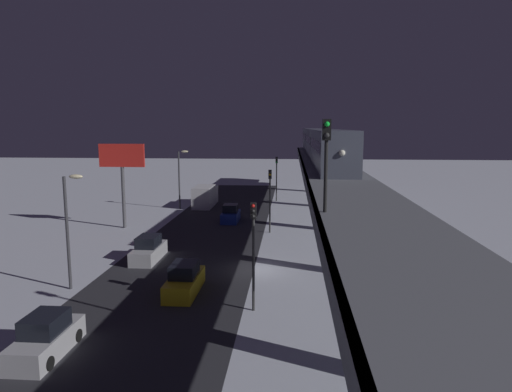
# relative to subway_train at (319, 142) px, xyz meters

# --- Properties ---
(ground_plane) EXTENTS (240.00, 240.00, 0.00)m
(ground_plane) POSITION_rel_subway_train_xyz_m (6.13, 26.82, -8.75)
(ground_plane) COLOR silver
(avenue_asphalt) EXTENTS (11.00, 99.89, 0.01)m
(avenue_asphalt) POSITION_rel_subway_train_xyz_m (11.73, 26.82, -8.75)
(avenue_asphalt) COLOR #28282D
(avenue_asphalt) RESTS_ON ground_plane
(elevated_railway) EXTENTS (5.00, 99.89, 6.97)m
(elevated_railway) POSITION_rel_subway_train_xyz_m (0.09, 26.82, -2.77)
(elevated_railway) COLOR slate
(elevated_railway) RESTS_ON ground_plane
(subway_train) EXTENTS (2.94, 55.47, 3.40)m
(subway_train) POSITION_rel_subway_train_xyz_m (0.00, 0.00, 0.00)
(subway_train) COLOR #4C5160
(subway_train) RESTS_ON elevated_railway
(rail_signal) EXTENTS (0.36, 0.41, 4.00)m
(rail_signal) POSITION_rel_subway_train_xyz_m (2.03, 40.17, 0.95)
(rail_signal) COLOR black
(rail_signal) RESTS_ON elevated_railway
(sedan_silver) EXTENTS (1.91, 4.43, 1.97)m
(sedan_silver) POSITION_rel_subway_train_xyz_m (14.93, 40.45, -7.97)
(sedan_silver) COLOR #B2B2B7
(sedan_silver) RESTS_ON ground_plane
(sedan_blue) EXTENTS (1.80, 4.11, 1.97)m
(sedan_blue) POSITION_rel_subway_train_xyz_m (10.33, 9.30, -7.95)
(sedan_blue) COLOR navy
(sedan_blue) RESTS_ON ground_plane
(sedan_silver_2) EXTENTS (1.80, 4.71, 1.97)m
(sedan_silver_2) POSITION_rel_subway_train_xyz_m (14.93, 24.83, -7.95)
(sedan_silver_2) COLOR #B2B2B7
(sedan_silver_2) RESTS_ON ground_plane
(sedan_yellow) EXTENTS (1.80, 4.78, 1.97)m
(sedan_yellow) POSITION_rel_subway_train_xyz_m (10.33, 31.89, -7.95)
(sedan_yellow) COLOR gold
(sedan_yellow) RESTS_ON ground_plane
(delivery_van) EXTENTS (2.40, 7.40, 2.80)m
(delivery_van) POSITION_rel_subway_train_xyz_m (15.13, -0.75, -7.40)
(delivery_van) COLOR silver
(delivery_van) RESTS_ON ground_plane
(traffic_light_near) EXTENTS (0.32, 0.44, 6.40)m
(traffic_light_near) POSITION_rel_subway_train_xyz_m (5.63, 34.49, -4.56)
(traffic_light_near) COLOR #2D2D2D
(traffic_light_near) RESTS_ON ground_plane
(traffic_light_mid) EXTENTS (0.32, 0.44, 6.40)m
(traffic_light_mid) POSITION_rel_subway_train_xyz_m (5.63, 14.48, -4.56)
(traffic_light_mid) COLOR #2D2D2D
(traffic_light_mid) RESTS_ON ground_plane
(traffic_light_far) EXTENTS (0.32, 0.44, 6.40)m
(traffic_light_far) POSITION_rel_subway_train_xyz_m (5.63, -5.54, -4.56)
(traffic_light_far) COLOR #2D2D2D
(traffic_light_far) RESTS_ON ground_plane
(commercial_billboard) EXTENTS (4.80, 0.36, 8.90)m
(commercial_billboard) POSITION_rel_subway_train_xyz_m (21.16, 13.39, -1.92)
(commercial_billboard) COLOR #4C4C51
(commercial_billboard) RESTS_ON ground_plane
(street_lamp_near) EXTENTS (1.35, 0.44, 7.65)m
(street_lamp_near) POSITION_rel_subway_train_xyz_m (17.80, 31.82, -3.94)
(street_lamp_near) COLOR #38383D
(street_lamp_near) RESTS_ON ground_plane
(street_lamp_far) EXTENTS (1.35, 0.44, 7.65)m
(street_lamp_far) POSITION_rel_subway_train_xyz_m (17.80, 1.82, -3.94)
(street_lamp_far) COLOR #38383D
(street_lamp_far) RESTS_ON ground_plane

